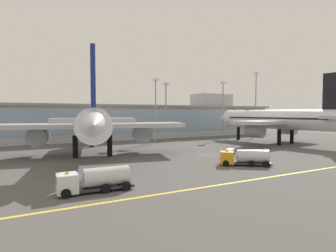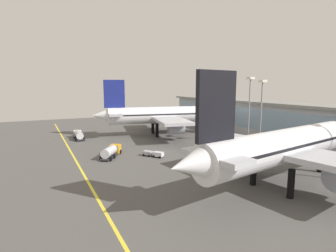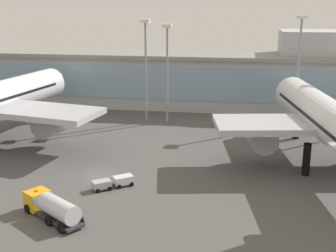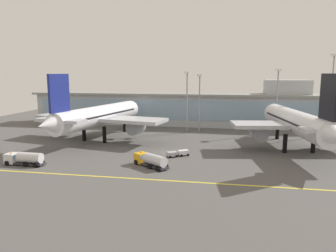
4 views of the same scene
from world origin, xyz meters
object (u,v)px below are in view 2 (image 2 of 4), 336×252
object	(u,v)px
service_truck_far	(153,154)
apron_light_mast_far_east	(262,102)
fuel_tanker_truck	(111,151)
airliner_near_right	(282,147)
apron_light_mast_east	(250,99)
baggage_tug_near	(78,135)
airliner_near_left	(163,115)

from	to	relation	value
service_truck_far	apron_light_mast_far_east	xyz separation A→B (m)	(2.01, 34.42, 12.47)
service_truck_far	fuel_tanker_truck	bearing A→B (deg)	-152.15
airliner_near_right	apron_light_mast_east	size ratio (longest dim) A/B	2.35
airliner_near_right	apron_light_mast_far_east	xyz separation A→B (m)	(-27.31, 22.42, 5.89)
fuel_tanker_truck	apron_light_mast_far_east	bearing A→B (deg)	-63.76
baggage_tug_near	fuel_tanker_truck	bearing A→B (deg)	-170.19
service_truck_far	baggage_tug_near	bearing A→B (deg)	166.83
apron_light_mast_east	apron_light_mast_far_east	xyz separation A→B (m)	(4.20, 0.79, -0.53)
airliner_near_left	baggage_tug_near	size ratio (longest dim) A/B	5.42
fuel_tanker_truck	apron_light_mast_far_east	distance (m)	46.12
airliner_near_left	baggage_tug_near	xyz separation A→B (m)	(-6.13, -28.82, -5.81)
apron_light_mast_east	apron_light_mast_far_east	size ratio (longest dim) A/B	1.05
service_truck_far	apron_light_mast_far_east	world-z (taller)	apron_light_mast_far_east
airliner_near_right	apron_light_mast_east	world-z (taller)	apron_light_mast_east
baggage_tug_near	service_truck_far	distance (m)	35.39
airliner_near_left	baggage_tug_near	distance (m)	30.03
apron_light_mast_east	airliner_near_left	bearing A→B (deg)	-142.75
service_truck_far	apron_light_mast_far_east	bearing A→B (deg)	50.74
service_truck_far	apron_light_mast_east	world-z (taller)	apron_light_mast_east
airliner_near_left	service_truck_far	world-z (taller)	airliner_near_left
apron_light_mast_east	apron_light_mast_far_east	world-z (taller)	apron_light_mast_east
airliner_near_right	baggage_tug_near	distance (m)	67.33
airliner_near_left	apron_light_mast_far_east	size ratio (longest dim) A/B	2.50
airliner_near_left	fuel_tanker_truck	distance (m)	33.48
baggage_tug_near	apron_light_mast_far_east	distance (m)	60.44
airliner_near_left	apron_light_mast_far_east	xyz separation A→B (m)	(28.52, 19.29, 5.95)
airliner_near_right	baggage_tug_near	size ratio (longest dim) A/B	5.33
baggage_tug_near	airliner_near_left	bearing A→B (deg)	-100.43
baggage_tug_near	apron_light_mast_east	xyz separation A→B (m)	(30.45, 47.31, 12.29)
airliner_near_left	airliner_near_right	bearing A→B (deg)	-81.80
service_truck_far	apron_light_mast_far_east	size ratio (longest dim) A/B	0.27
baggage_tug_near	apron_light_mast_east	distance (m)	57.59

